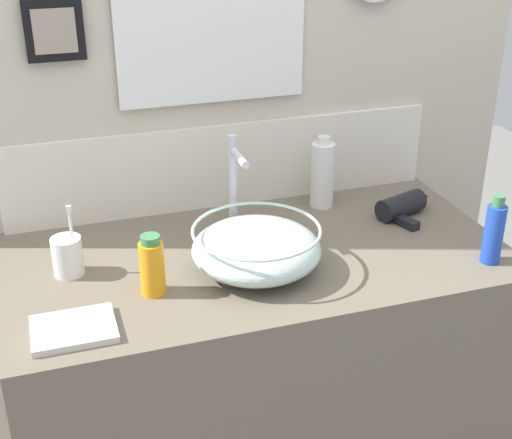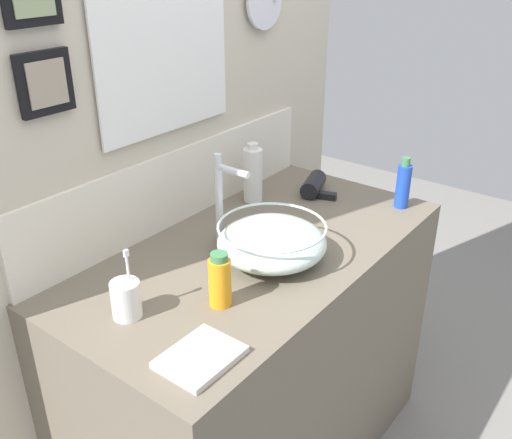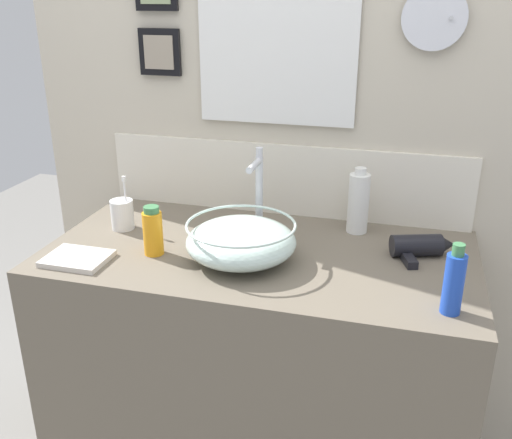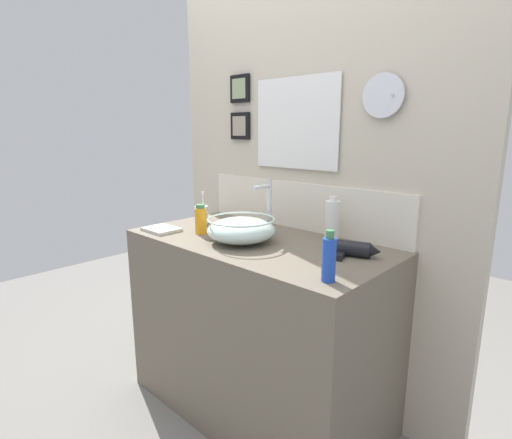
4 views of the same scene
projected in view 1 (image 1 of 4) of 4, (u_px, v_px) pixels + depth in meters
name	position (u px, v px, depth m)	size (l,w,h in m)	color
vanity_counter	(259.00, 392.00, 2.05)	(1.29, 0.66, 0.91)	#6B6051
back_panel	(220.00, 88.00, 2.00)	(1.81, 0.10, 2.51)	beige
glass_bowl_sink	(256.00, 248.00, 1.75)	(0.32, 0.32, 0.11)	silver
faucet	(234.00, 181.00, 1.86)	(0.02, 0.13, 0.29)	silver
hair_drier	(405.00, 205.00, 2.04)	(0.20, 0.17, 0.07)	black
toothbrush_cup	(68.00, 256.00, 1.73)	(0.07, 0.07, 0.18)	white
spray_bottle	(152.00, 266.00, 1.65)	(0.06, 0.06, 0.15)	orange
soap_dispenser	(322.00, 174.00, 2.07)	(0.07, 0.07, 0.22)	white
shampoo_bottle	(494.00, 232.00, 1.78)	(0.05, 0.05, 0.18)	blue
hand_towel	(74.00, 329.00, 1.53)	(0.18, 0.14, 0.02)	silver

